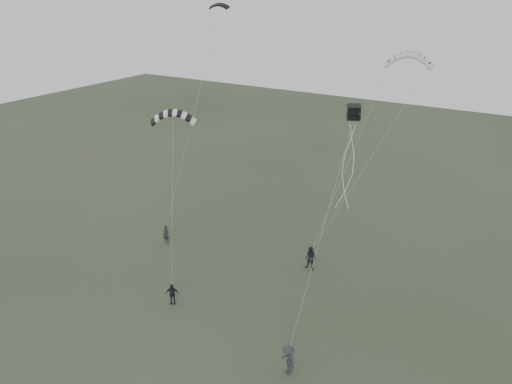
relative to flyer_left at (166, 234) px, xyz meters
The scene contains 9 objects.
ground 10.19m from the flyer_left, 35.13° to the right, with size 140.00×140.00×0.00m, color #2E3B27.
flyer_left is the anchor object (origin of this frame).
flyer_right 12.66m from the flyer_left, 11.62° to the left, with size 0.94×0.73×1.93m, color black.
flyer_center 8.94m from the flyer_left, 46.80° to the right, with size 0.91×0.38×1.55m, color black.
flyer_far 18.20m from the flyer_left, 27.27° to the right, with size 1.21×0.70×1.87m, color #2B2B30.
kite_dark_small 19.45m from the flyer_left, 76.91° to the left, with size 1.67×0.50×0.53m, color black, non-canonical shape.
kite_pale_large 24.01m from the flyer_left, 25.84° to the left, with size 3.41×0.77×1.44m, color #BABDC0, non-canonical shape.
kite_striped 12.94m from the flyer_left, 35.95° to the right, with size 3.00×0.75×1.18m, color black, non-canonical shape.
kite_box 22.04m from the flyer_left, 10.96° to the right, with size 0.66×0.66×0.72m, color black, non-canonical shape.
Camera 1 is at (17.88, -22.56, 20.69)m, focal length 35.00 mm.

